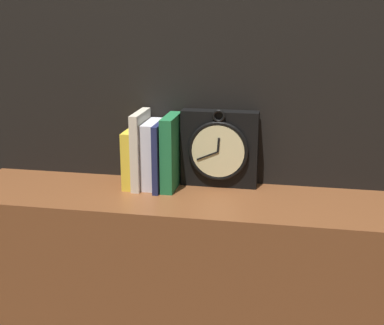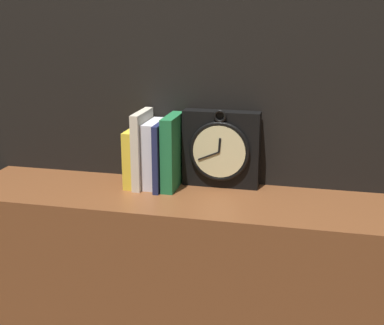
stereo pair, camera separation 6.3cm
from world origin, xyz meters
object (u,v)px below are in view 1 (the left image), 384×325
book_slot0_yellow (133,157)px  book_slot2_white (152,154)px  book_slot1_cream (141,149)px  book_slot3_navy (161,155)px  clock (219,149)px  book_slot4_green (171,152)px

book_slot0_yellow → book_slot2_white: (0.06, 0.00, 0.01)m
book_slot1_cream → book_slot3_navy: (0.06, -0.00, -0.01)m
clock → book_slot3_navy: clock is taller
book_slot0_yellow → book_slot3_navy: book_slot3_navy is taller
book_slot4_green → book_slot0_yellow: bearing=178.3°
book_slot0_yellow → book_slot3_navy: bearing=-5.9°
book_slot3_navy → book_slot2_white: bearing=158.3°
book_slot1_cream → book_slot2_white: size_ratio=1.15×
book_slot2_white → book_slot0_yellow: bearing=-177.7°
book_slot1_cream → book_slot0_yellow: bearing=169.2°
book_slot1_cream → book_slot3_navy: 0.06m
clock → book_slot1_cream: size_ratio=1.05×
book_slot1_cream → book_slot2_white: bearing=13.2°
book_slot0_yellow → book_slot1_cream: 0.04m
clock → book_slot0_yellow: bearing=-171.4°
book_slot3_navy → book_slot4_green: bearing=10.8°
book_slot1_cream → book_slot4_green: (0.09, 0.00, -0.00)m
clock → book_slot4_green: clock is taller
clock → book_slot1_cream: bearing=-169.1°
book_slot2_white → book_slot4_green: (0.06, -0.01, 0.01)m
clock → book_slot4_green: size_ratio=1.09×
book_slot3_navy → book_slot4_green: size_ratio=0.92×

